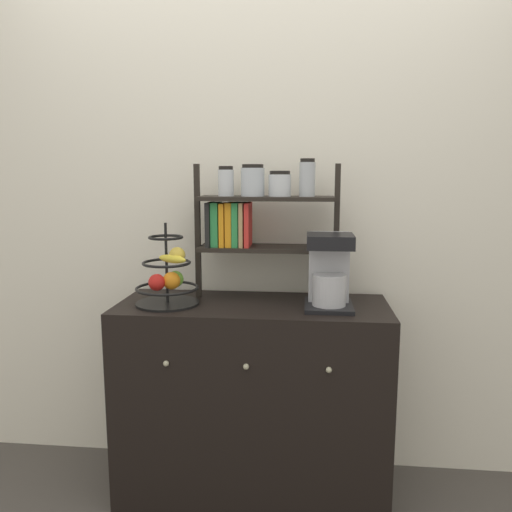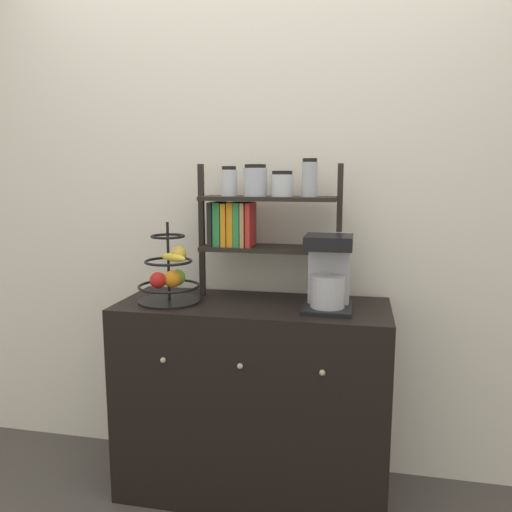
{
  "view_description": "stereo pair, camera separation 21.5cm",
  "coord_description": "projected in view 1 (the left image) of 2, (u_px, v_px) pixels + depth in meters",
  "views": [
    {
      "loc": [
        0.24,
        -1.88,
        1.44
      ],
      "look_at": [
        0.01,
        0.24,
        1.1
      ],
      "focal_mm": 35.0,
      "sensor_mm": 36.0,
      "label": 1
    },
    {
      "loc": [
        0.45,
        -1.85,
        1.44
      ],
      "look_at": [
        0.01,
        0.24,
        1.1
      ],
      "focal_mm": 35.0,
      "sensor_mm": 36.0,
      "label": 2
    }
  ],
  "objects": [
    {
      "name": "coffee_maker",
      "position": [
        329.0,
        271.0,
        2.12
      ],
      "size": [
        0.2,
        0.24,
        0.32
      ],
      "color": "black",
      "rests_on": "sideboard"
    },
    {
      "name": "sideboard",
      "position": [
        253.0,
        399.0,
        2.26
      ],
      "size": [
        1.19,
        0.49,
        0.89
      ],
      "color": "black",
      "rests_on": "ground_plane"
    },
    {
      "name": "wall_back",
      "position": [
        259.0,
        206.0,
        2.4
      ],
      "size": [
        7.0,
        0.05,
        2.6
      ],
      "primitive_type": "cube",
      "color": "silver",
      "rests_on": "ground_plane"
    },
    {
      "name": "shelf_hutch",
      "position": [
        253.0,
        212.0,
        2.24
      ],
      "size": [
        0.65,
        0.2,
        0.63
      ],
      "color": "black",
      "rests_on": "sideboard"
    },
    {
      "name": "fruit_stand",
      "position": [
        168.0,
        278.0,
        2.16
      ],
      "size": [
        0.28,
        0.28,
        0.36
      ],
      "color": "black",
      "rests_on": "sideboard"
    }
  ]
}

